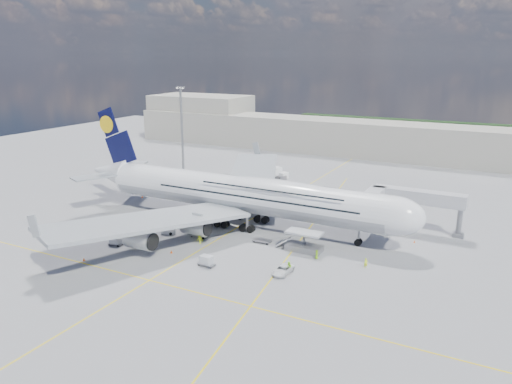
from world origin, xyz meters
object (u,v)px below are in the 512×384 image
at_px(crew_van, 317,254).
at_px(cone_nose, 414,241).
at_px(light_mast, 182,128).
at_px(dolly_nose_far, 206,260).
at_px(catering_truck_outer, 275,175).
at_px(cone_wing_right_outer, 84,259).
at_px(dolly_row_a, 128,236).
at_px(catering_truck_inner, 255,184).
at_px(dolly_row_c, 199,232).
at_px(service_van, 283,270).
at_px(dolly_back, 96,229).
at_px(cargo_loader, 303,244).
at_px(baggage_tug, 168,230).
at_px(crew_loader, 289,267).
at_px(dolly_nose_near, 262,240).
at_px(cone_wing_left_outer, 241,182).
at_px(airliner, 243,194).
at_px(crew_wing, 146,221).
at_px(crew_tug, 200,239).
at_px(cone_wing_left_inner, 258,209).
at_px(crew_nose, 366,263).
at_px(jet_bridge, 400,199).
at_px(cone_wing_right_inner, 171,252).
at_px(cone_tail, 142,197).
at_px(dolly_row_b, 115,240).

bearing_deg(crew_van, cone_nose, -69.06).
distance_m(light_mast, dolly_nose_far, 72.90).
relative_size(catering_truck_outer, cone_wing_right_outer, 12.81).
height_order(dolly_row_a, catering_truck_inner, catering_truck_inner).
distance_m(dolly_row_c, catering_truck_outer, 47.42).
distance_m(dolly_row_c, catering_truck_inner, 36.21).
xyz_separation_m(dolly_row_a, cone_nose, (50.02, 23.25, -0.16)).
bearing_deg(service_van, dolly_back, -178.35).
distance_m(cargo_loader, baggage_tug, 27.52).
height_order(catering_truck_outer, crew_loader, catering_truck_outer).
bearing_deg(dolly_nose_near, dolly_row_a, -162.43).
bearing_deg(dolly_back, cone_nose, -9.66).
xyz_separation_m(dolly_nose_near, cone_wing_left_outer, (-25.96, 37.76, -0.08)).
height_order(airliner, dolly_row_c, airliner).
bearing_deg(crew_loader, crew_wing, -164.70).
bearing_deg(dolly_nose_far, crew_tug, 134.72).
relative_size(light_mast, cone_wing_left_inner, 42.90).
distance_m(dolly_nose_far, cone_wing_right_outer, 21.58).
xyz_separation_m(dolly_nose_near, crew_nose, (20.70, -2.49, 0.47)).
bearing_deg(catering_truck_inner, crew_van, -66.93).
height_order(jet_bridge, service_van, jet_bridge).
bearing_deg(light_mast, cone_wing_left_outer, -10.58).
xyz_separation_m(dolly_row_a, cone_wing_right_inner, (12.23, -2.43, -0.12)).
height_order(catering_truck_outer, crew_van, catering_truck_outer).
bearing_deg(cone_wing_right_inner, crew_tug, 72.02).
height_order(cone_nose, cone_tail, cone_tail).
bearing_deg(catering_truck_inner, crew_tug, -95.59).
bearing_deg(cone_wing_left_outer, light_mast, 169.42).
bearing_deg(airliner, cone_wing_left_inner, 101.17).
distance_m(jet_bridge, dolly_nose_near, 28.66).
relative_size(catering_truck_outer, cone_nose, 15.82).
bearing_deg(service_van, cone_nose, 59.27).
xyz_separation_m(dolly_row_a, catering_truck_inner, (5.61, 42.34, 1.33)).
distance_m(jet_bridge, crew_van, 23.36).
distance_m(jet_bridge, dolly_back, 61.40).
bearing_deg(crew_tug, airliner, 68.90).
bearing_deg(crew_nose, cone_wing_left_inner, 102.95).
xyz_separation_m(jet_bridge, dolly_nose_near, (-21.45, -17.88, -6.46)).
bearing_deg(light_mast, cone_wing_right_outer, -68.75).
bearing_deg(baggage_tug, cargo_loader, -4.03).
bearing_deg(service_van, dolly_row_b, -171.55).
bearing_deg(dolly_back, crew_nose, -23.38).
relative_size(crew_loader, cone_tail, 3.29).
bearing_deg(airliner, light_mast, 139.00).
relative_size(light_mast, crew_wing, 14.59).
bearing_deg(dolly_row_c, catering_truck_outer, 90.39).
height_order(crew_nose, cone_tail, crew_nose).
relative_size(dolly_row_a, cone_nose, 7.20).
xyz_separation_m(dolly_row_a, cone_wing_left_outer, (-1.66, 47.72, -0.08)).
height_order(crew_nose, crew_wing, crew_wing).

